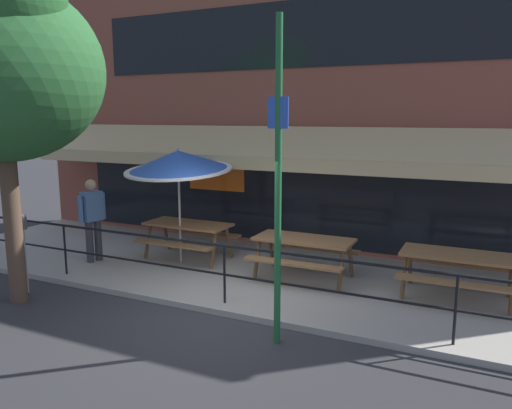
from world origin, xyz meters
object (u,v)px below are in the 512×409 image
object	(u,v)px
pedestrian_walking	(92,216)
street_sign_pole	(278,183)
parking_meter_near	(23,229)
picnic_table_centre	(304,246)
picnic_table_right	(458,263)
patio_umbrella_left	(178,161)
picnic_table_left	(188,230)

from	to	relation	value
pedestrian_walking	street_sign_pole	world-z (taller)	street_sign_pole
parking_meter_near	street_sign_pole	bearing A→B (deg)	1.17
pedestrian_walking	street_sign_pole	bearing A→B (deg)	-18.83
picnic_table_centre	picnic_table_right	bearing A→B (deg)	2.26
picnic_table_centre	picnic_table_right	size ratio (longest dim) A/B	1.00
picnic_table_right	patio_umbrella_left	bearing A→B (deg)	-177.58
picnic_table_left	patio_umbrella_left	distance (m)	1.50
picnic_table_centre	street_sign_pole	world-z (taller)	street_sign_pole
picnic_table_centre	parking_meter_near	world-z (taller)	parking_meter_near
picnic_table_left	picnic_table_right	bearing A→B (deg)	-0.72
picnic_table_right	patio_umbrella_left	size ratio (longest dim) A/B	0.75
picnic_table_left	picnic_table_centre	bearing A→B (deg)	-3.69
patio_umbrella_left	parking_meter_near	world-z (taller)	patio_umbrella_left
pedestrian_walking	street_sign_pole	distance (m)	5.22
picnic_table_centre	picnic_table_right	distance (m)	2.64
picnic_table_right	patio_umbrella_left	distance (m)	5.49
street_sign_pole	picnic_table_centre	bearing A→B (deg)	101.94
picnic_table_left	picnic_table_right	xyz separation A→B (m)	(5.28, -0.07, 0.00)
parking_meter_near	street_sign_pole	size ratio (longest dim) A/B	0.33
parking_meter_near	street_sign_pole	world-z (taller)	street_sign_pole
picnic_table_left	street_sign_pole	size ratio (longest dim) A/B	0.42
street_sign_pole	picnic_table_left	bearing A→B (deg)	140.10
picnic_table_right	picnic_table_left	bearing A→B (deg)	179.28
patio_umbrella_left	parking_meter_near	size ratio (longest dim) A/B	1.68
picnic_table_left	picnic_table_centre	size ratio (longest dim) A/B	1.00
patio_umbrella_left	pedestrian_walking	xyz separation A→B (m)	(-1.65, -0.71, -1.12)
picnic_table_centre	picnic_table_right	world-z (taller)	same
picnic_table_right	patio_umbrella_left	world-z (taller)	patio_umbrella_left
parking_meter_near	picnic_table_centre	bearing A→B (deg)	31.37
picnic_table_left	parking_meter_near	xyz separation A→B (m)	(-1.58, -2.74, 0.44)
picnic_table_left	parking_meter_near	distance (m)	3.19
picnic_table_centre	parking_meter_near	distance (m)	4.96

